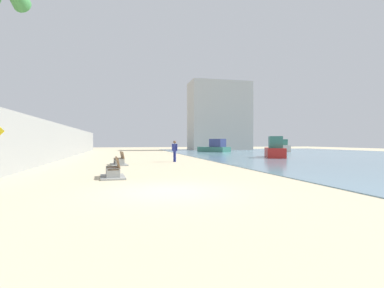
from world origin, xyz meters
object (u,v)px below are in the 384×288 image
object	(u,v)px
bench_near	(113,173)
boat_mid_bay	(275,150)
boat_far_right	(215,147)
bench_far	(119,162)
person_walking	(175,149)
boat_distant	(280,147)

from	to	relation	value
bench_near	boat_mid_bay	distance (m)	20.92
bench_near	boat_far_right	size ratio (longest dim) A/B	0.39
bench_far	boat_mid_bay	world-z (taller)	boat_mid_bay
bench_near	person_walking	bearing A→B (deg)	64.59
bench_near	boat_distant	xyz separation A→B (m)	(26.23, 29.85, 0.56)
person_walking	boat_distant	xyz separation A→B (m)	(21.54, 19.98, -0.26)
bench_far	boat_far_right	size ratio (longest dim) A/B	0.40
person_walking	boat_far_right	world-z (taller)	boat_far_right
person_walking	boat_mid_bay	distance (m)	11.86
bench_far	boat_far_right	distance (m)	27.35
bench_far	bench_near	bearing A→B (deg)	-91.54
boat_mid_bay	boat_far_right	bearing A→B (deg)	93.45
bench_far	person_walking	bearing A→B (deg)	27.11
bench_near	boat_far_right	bearing A→B (deg)	63.95
bench_near	bench_far	distance (m)	7.58
boat_mid_bay	boat_distant	world-z (taller)	boat_mid_bay
boat_mid_bay	person_walking	bearing A→B (deg)	-162.32
boat_far_right	boat_distant	size ratio (longest dim) A/B	0.85
bench_far	boat_mid_bay	size ratio (longest dim) A/B	0.45
person_walking	boat_distant	distance (m)	29.38
bench_near	boat_distant	size ratio (longest dim) A/B	0.33
boat_far_right	boat_distant	world-z (taller)	boat_far_right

